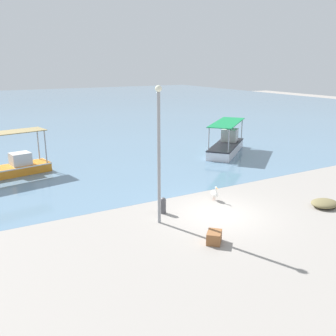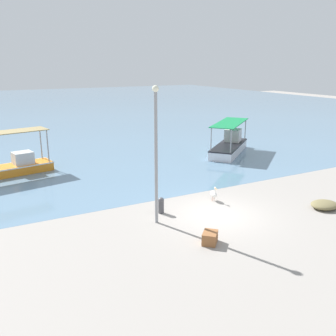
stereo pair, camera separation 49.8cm
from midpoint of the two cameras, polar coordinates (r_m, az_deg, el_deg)
name	(u,v)px [view 2 (the right image)]	position (r m, az deg, el deg)	size (l,w,h in m)	color
ground	(216,215)	(17.65, 8.18, -7.06)	(120.00, 120.00, 0.00)	gray
harbor_water	(38,108)	(62.20, -18.99, 8.60)	(110.00, 90.00, 0.00)	slate
fishing_boat_near_right	(4,167)	(25.23, -23.26, 0.13)	(6.41, 2.63, 2.73)	orange
fishing_boat_far_right	(229,145)	(29.59, 9.82, 3.45)	(5.55, 5.05, 2.43)	white
pelican	(214,194)	(19.21, 7.70, -3.93)	(0.38, 0.80, 0.80)	#E0997A
lamp_post	(156,149)	(15.63, -0.93, 2.93)	(0.28, 0.28, 5.94)	gray
mooring_bollard	(161,205)	(17.51, -0.24, -5.62)	(0.28, 0.28, 0.78)	#47474C
net_pile	(324,205)	(19.76, 23.40, -5.17)	(1.37, 1.16, 0.36)	olive
cargo_crate	(210,238)	(14.91, 7.38, -10.50)	(0.71, 0.53, 0.46)	brown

